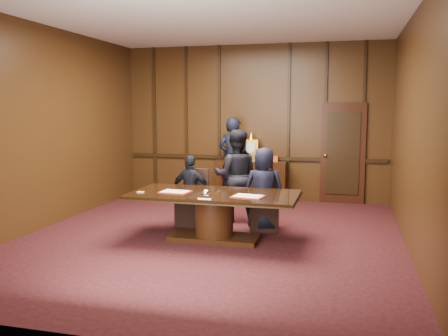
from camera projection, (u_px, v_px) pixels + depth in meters
name	position (u px, v px, depth m)	size (l,w,h in m)	color
room	(217.00, 130.00, 7.54)	(7.00, 7.04, 3.50)	black
sideboard	(251.00, 179.00, 10.71)	(1.60, 0.45, 1.54)	black
conference_table	(214.00, 209.00, 7.43)	(2.62, 1.32, 0.76)	black
folder_left	(175.00, 192.00, 7.45)	(0.49, 0.37, 0.02)	red
folder_right	(248.00, 196.00, 7.06)	(0.50, 0.39, 0.02)	red
inkstand	(206.00, 194.00, 6.96)	(0.20, 0.14, 0.12)	white
notepad	(141.00, 192.00, 7.43)	(0.10, 0.07, 0.01)	#D9BD6A
chair_left	(193.00, 209.00, 8.46)	(0.51, 0.51, 0.99)	black
chair_right	(264.00, 213.00, 8.14)	(0.56, 0.56, 0.99)	black
signatory_left	(191.00, 191.00, 8.35)	(0.74, 0.31, 1.26)	black
signatory_right	(264.00, 189.00, 8.01)	(0.70, 0.45, 1.43)	black
witness_left	(233.00, 160.00, 10.49)	(0.69, 0.45, 1.89)	black
witness_right	(236.00, 176.00, 8.69)	(0.82, 0.64, 1.69)	black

